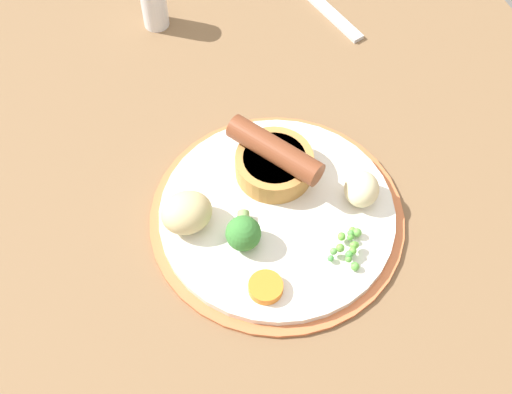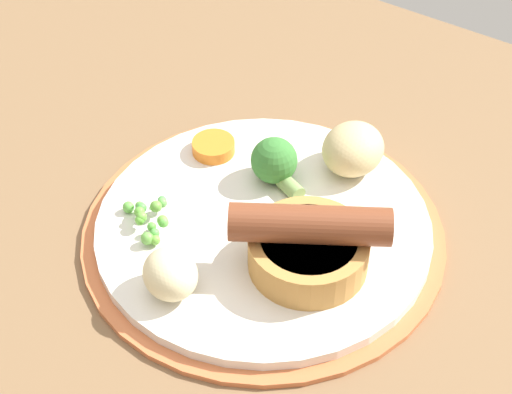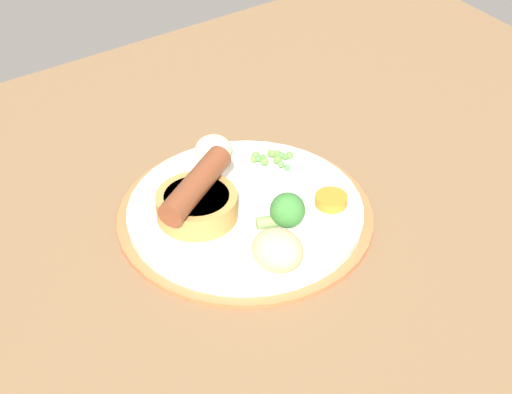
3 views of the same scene
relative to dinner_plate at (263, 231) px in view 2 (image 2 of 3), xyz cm
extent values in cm
cube|color=brown|center=(4.50, 3.36, -2.07)|extent=(110.00, 80.00, 3.00)
cylinder|color=#CC6B3D|center=(0.00, 0.00, -0.32)|extent=(28.48, 28.48, 0.50)
cylinder|color=silver|center=(0.00, 0.00, 0.13)|extent=(26.20, 26.20, 1.40)
cylinder|color=#BC8442|center=(-5.10, 1.74, 2.25)|extent=(8.86, 8.86, 2.84)
cylinder|color=#472614|center=(-5.10, 1.74, 3.52)|extent=(7.09, 7.09, 0.30)
cylinder|color=brown|center=(-5.10, 1.74, 5.08)|extent=(11.30, 8.37, 2.80)
sphere|color=#62A13C|center=(7.26, 4.11, 2.03)|extent=(0.94, 0.94, 0.94)
sphere|color=#53A73C|center=(6.36, 5.79, 1.72)|extent=(0.70, 0.70, 0.70)
sphere|color=#5AA440|center=(8.63, 4.48, 1.65)|extent=(0.72, 0.72, 0.72)
sphere|color=#62AA45|center=(6.00, 6.79, 1.51)|extent=(0.99, 0.99, 0.99)
sphere|color=#66B43D|center=(6.01, 4.89, 1.83)|extent=(0.86, 0.86, 0.86)
sphere|color=#65B63F|center=(7.49, 5.59, 1.96)|extent=(0.85, 0.85, 0.85)
sphere|color=#5FA74D|center=(7.26, 3.72, 1.81)|extent=(0.78, 0.78, 0.78)
sphere|color=#5AB945|center=(5.88, 4.96, 1.78)|extent=(0.84, 0.84, 0.84)
sphere|color=#51A345|center=(5.85, 6.08, 1.55)|extent=(0.76, 0.76, 0.76)
sphere|color=#50AB4E|center=(7.73, 2.84, 1.44)|extent=(0.70, 0.70, 0.70)
sphere|color=#66B43C|center=(5.49, 6.48, 1.38)|extent=(0.78, 0.78, 0.78)
sphere|color=#61B93C|center=(7.47, 5.83, 1.84)|extent=(0.77, 0.77, 0.77)
sphere|color=#4FAF46|center=(8.23, 4.72, 1.86)|extent=(0.82, 0.82, 0.82)
sphere|color=#60B23C|center=(8.02, 5.22, 1.91)|extent=(0.84, 0.84, 0.84)
sphere|color=#5BAD42|center=(9.52, 4.84, 1.30)|extent=(0.93, 0.93, 0.93)
sphere|color=#387A33|center=(2.21, -4.85, 2.75)|extent=(3.82, 3.82, 3.82)
cylinder|color=#7A9E56|center=(0.10, -4.03, 1.50)|extent=(2.58, 2.06, 1.34)
ellipsoid|color=beige|center=(1.70, 9.31, 2.59)|extent=(5.62, 5.42, 3.52)
ellipsoid|color=#CCB77F|center=(-2.41, -9.58, 2.83)|extent=(5.36, 5.98, 4.00)
cylinder|color=orange|center=(8.27, -4.77, 1.37)|extent=(3.73, 3.73, 1.07)
camera|label=1|loc=(37.71, -17.64, 67.66)|focal=50.00mm
camera|label=2|loc=(-25.67, 38.97, 48.11)|focal=60.00mm
camera|label=3|loc=(-40.17, -61.41, 60.16)|focal=60.00mm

